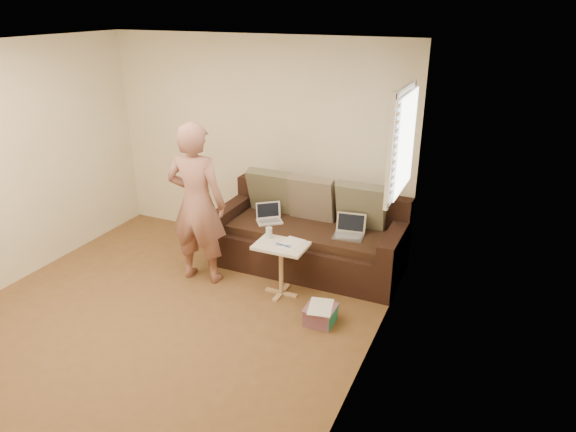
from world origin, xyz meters
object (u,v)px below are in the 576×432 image
Objects in this scene: sofa at (309,234)px; striped_box at (320,315)px; laptop_silver at (348,237)px; side_table at (281,269)px; person at (197,204)px; drinking_glass at (269,233)px; laptop_white at (270,222)px.

striped_box is at bearing -62.44° from sofa.
laptop_silver is 0.55× the size of side_table.
person reaches higher than laptop_silver.
person reaches higher than side_table.
person is at bearing -170.25° from drinking_glass.
sofa is at bearing 117.56° from striped_box.
person is at bearing -166.53° from laptop_white.
sofa is 0.52m from laptop_silver.
striped_box is (1.56, -0.30, -0.82)m from person.
laptop_silver is 0.98m from laptop_white.
drinking_glass is (-0.22, -0.61, 0.23)m from sofa.
sofa is 1.35m from person.
laptop_silver is 1.13× the size of striped_box.
sofa is 6.67× the size of laptop_silver.
person is at bearing -143.71° from sofa.
side_table is 0.70m from striped_box.
side_table is at bearing -26.95° from drinking_glass.
striped_box is (0.04, -0.95, -0.43)m from laptop_silver.
laptop_white is (-0.98, 0.02, 0.00)m from laptop_silver.
laptop_white is 0.61m from drinking_glass.
striped_box is (0.76, -0.43, -0.56)m from drinking_glass.
sofa reaches higher than laptop_silver.
sofa is 0.72m from side_table.
striped_box is (0.55, -1.04, -0.33)m from sofa.
laptop_silver is at bearing -162.73° from person.
laptop_silver is at bearing 48.39° from side_table.
side_table is (-0.04, -0.70, -0.13)m from sofa.
person is 0.85m from drinking_glass.
laptop_white is 2.44× the size of drinking_glass.
sofa is 7.53× the size of striped_box.
striped_box is at bearing -29.65° from drinking_glass.
drinking_glass reaches higher than side_table.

